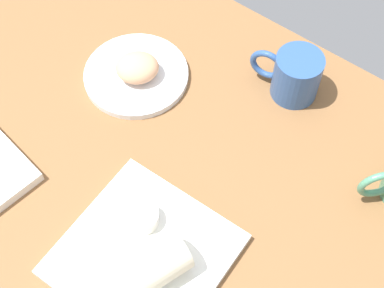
{
  "coord_description": "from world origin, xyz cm",
  "views": [
    {
      "loc": [
        -36.6,
        33.66,
        93.33
      ],
      "look_at": [
        -4.36,
        -8.66,
        7.0
      ],
      "focal_mm": 53.26,
      "sensor_mm": 36.0,
      "label": 1
    }
  ],
  "objects_px": {
    "scone_pastry": "(137,68)",
    "sauce_cup": "(143,217)",
    "square_plate": "(144,255)",
    "round_plate": "(136,75)",
    "breakfast_wrap": "(142,273)",
    "coffee_mug": "(295,75)"
  },
  "relations": [
    {
      "from": "square_plate",
      "to": "sauce_cup",
      "type": "distance_m",
      "value": 0.06
    },
    {
      "from": "round_plate",
      "to": "scone_pastry",
      "type": "height_order",
      "value": "scone_pastry"
    },
    {
      "from": "square_plate",
      "to": "sauce_cup",
      "type": "bearing_deg",
      "value": -49.71
    },
    {
      "from": "square_plate",
      "to": "scone_pastry",
      "type": "bearing_deg",
      "value": -48.5
    },
    {
      "from": "round_plate",
      "to": "breakfast_wrap",
      "type": "bearing_deg",
      "value": 131.96
    },
    {
      "from": "round_plate",
      "to": "breakfast_wrap",
      "type": "xyz_separation_m",
      "value": [
        -0.28,
        0.31,
        0.04
      ]
    },
    {
      "from": "round_plate",
      "to": "coffee_mug",
      "type": "height_order",
      "value": "coffee_mug"
    },
    {
      "from": "square_plate",
      "to": "coffee_mug",
      "type": "xyz_separation_m",
      "value": [
        -0.01,
        -0.44,
        0.04
      ]
    },
    {
      "from": "round_plate",
      "to": "square_plate",
      "type": "xyz_separation_m",
      "value": [
        -0.25,
        0.28,
        0.0
      ]
    },
    {
      "from": "scone_pastry",
      "to": "sauce_cup",
      "type": "relative_size",
      "value": 1.52
    },
    {
      "from": "breakfast_wrap",
      "to": "coffee_mug",
      "type": "xyz_separation_m",
      "value": [
        0.02,
        -0.47,
        -0.0
      ]
    },
    {
      "from": "square_plate",
      "to": "breakfast_wrap",
      "type": "distance_m",
      "value": 0.06
    },
    {
      "from": "round_plate",
      "to": "breakfast_wrap",
      "type": "height_order",
      "value": "breakfast_wrap"
    },
    {
      "from": "scone_pastry",
      "to": "coffee_mug",
      "type": "distance_m",
      "value": 0.3
    },
    {
      "from": "coffee_mug",
      "to": "square_plate",
      "type": "bearing_deg",
      "value": 88.6
    },
    {
      "from": "coffee_mug",
      "to": "scone_pastry",
      "type": "bearing_deg",
      "value": 31.99
    },
    {
      "from": "square_plate",
      "to": "round_plate",
      "type": "bearing_deg",
      "value": -47.84
    },
    {
      "from": "square_plate",
      "to": "breakfast_wrap",
      "type": "relative_size",
      "value": 1.71
    },
    {
      "from": "scone_pastry",
      "to": "breakfast_wrap",
      "type": "height_order",
      "value": "breakfast_wrap"
    },
    {
      "from": "scone_pastry",
      "to": "square_plate",
      "type": "height_order",
      "value": "scone_pastry"
    },
    {
      "from": "sauce_cup",
      "to": "breakfast_wrap",
      "type": "distance_m",
      "value": 0.1
    },
    {
      "from": "round_plate",
      "to": "sauce_cup",
      "type": "relative_size",
      "value": 3.77
    }
  ]
}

